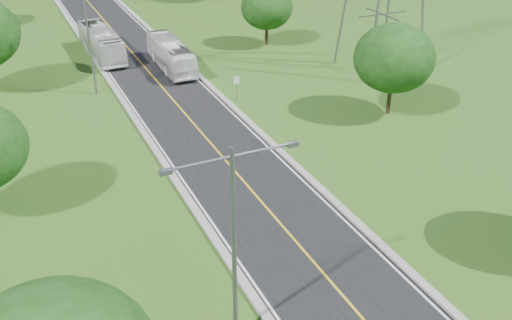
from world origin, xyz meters
The scene contains 11 objects.
ground centered at (0.00, 60.00, 0.00)m, with size 260.00×260.00×0.00m, color #315317.
road centered at (0.00, 66.00, 0.03)m, with size 8.00×150.00×0.06m, color black.
curb_left centered at (-4.25, 66.00, 0.11)m, with size 0.50×150.00×0.22m, color gray.
curb_right centered at (4.25, 66.00, 0.11)m, with size 0.50×150.00×0.22m, color gray.
speed_limit_sign centered at (5.20, 37.98, 1.60)m, with size 0.55×0.09×2.40m.
streetlight_near_left centered at (-6.00, 12.00, 5.94)m, with size 5.90×0.25×10.00m.
streetlight_mid_left centered at (-6.00, 45.00, 5.94)m, with size 5.90×0.25×10.00m.
tree_rb centered at (16.00, 30.00, 4.95)m, with size 6.72×6.72×7.82m.
tree_rc centered at (15.00, 52.00, 4.33)m, with size 5.88×5.88×6.84m.
bus_outbound centered at (2.48, 48.78, 1.52)m, with size 2.46×10.51×2.93m, color white.
bus_inbound centered at (-3.20, 55.69, 1.63)m, with size 2.64×11.28×3.14m, color silver.
Camera 1 is at (-13.42, -6.19, 20.24)m, focal length 40.00 mm.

